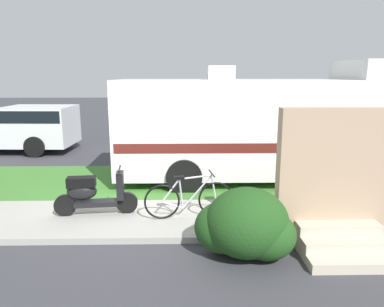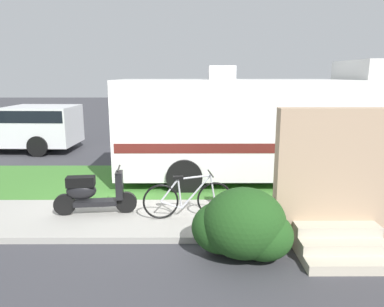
% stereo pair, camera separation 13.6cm
% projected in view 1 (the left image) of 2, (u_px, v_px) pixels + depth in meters
% --- Properties ---
extents(ground_plane, '(80.00, 80.00, 0.00)m').
position_uv_depth(ground_plane, '(124.00, 202.00, 8.60)').
color(ground_plane, '#38383D').
extents(sidewalk, '(24.00, 2.00, 0.12)m').
position_uv_depth(sidewalk, '(115.00, 220.00, 7.42)').
color(sidewalk, '#9E9B93').
rests_on(sidewalk, ground).
extents(grass_strip, '(24.00, 3.40, 0.08)m').
position_uv_depth(grass_strip, '(133.00, 182.00, 10.06)').
color(grass_strip, '#3D752D').
rests_on(grass_strip, ground).
extents(motorhome_rv, '(7.96, 2.65, 3.31)m').
position_uv_depth(motorhome_rv, '(268.00, 125.00, 10.06)').
color(motorhome_rv, silver).
rests_on(motorhome_rv, ground).
extents(scooter, '(1.68, 0.52, 0.97)m').
position_uv_depth(scooter, '(93.00, 193.00, 7.45)').
color(scooter, black).
rests_on(scooter, ground).
extents(bicycle, '(1.79, 0.52, 0.91)m').
position_uv_depth(bicycle, '(189.00, 199.00, 7.31)').
color(bicycle, black).
rests_on(bicycle, ground).
extents(pickup_truck_near, '(5.62, 2.39, 1.75)m').
position_uv_depth(pickup_truck_near, '(15.00, 127.00, 14.13)').
color(pickup_truck_near, silver).
rests_on(pickup_truck_near, ground).
extents(porch_steps, '(2.00, 1.26, 2.40)m').
position_uv_depth(porch_steps, '(337.00, 193.00, 6.25)').
color(porch_steps, '#BCB29E').
rests_on(porch_steps, ground).
extents(bush_by_porch, '(1.62, 1.21, 1.15)m').
position_uv_depth(bush_by_porch, '(245.00, 226.00, 5.91)').
color(bush_by_porch, '#1E4719').
rests_on(bush_by_porch, ground).
extents(bottle_green, '(0.07, 0.07, 0.23)m').
position_uv_depth(bottle_green, '(285.00, 205.00, 7.78)').
color(bottle_green, navy).
rests_on(bottle_green, ground).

